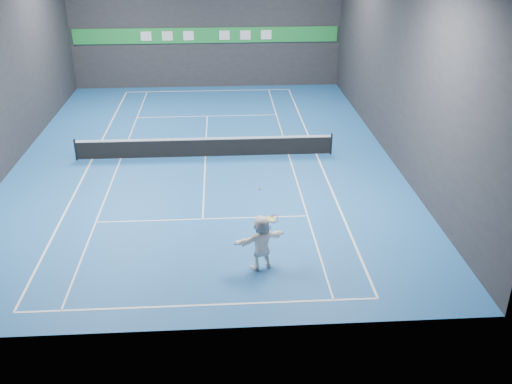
{
  "coord_description": "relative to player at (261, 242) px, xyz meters",
  "views": [
    {
      "loc": [
        0.82,
        -26.0,
        10.57
      ],
      "look_at": [
        2.03,
        -7.21,
        1.5
      ],
      "focal_mm": 40.0,
      "sensor_mm": 36.0,
      "label": 1
    }
  ],
  "objects": [
    {
      "name": "tennis_ball",
      "position": [
        -0.05,
        0.04,
        1.93
      ],
      "size": [
        0.07,
        0.07,
        0.07
      ],
      "primitive_type": "sphere",
      "color": "#BCE426",
      "rests_on": "player"
    },
    {
      "name": "sideline_doubles_left",
      "position": [
        -7.52,
        9.93,
        -0.97
      ],
      "size": [
        0.08,
        23.78,
        0.01
      ],
      "primitive_type": "cube",
      "color": "white",
      "rests_on": "ground"
    },
    {
      "name": "sponsor_banner",
      "position": [
        -2.03,
        22.86,
        2.53
      ],
      "size": [
        17.64,
        0.11,
        1.0
      ],
      "color": "#1E8936",
      "rests_on": "wall_back"
    },
    {
      "name": "player",
      "position": [
        0.0,
        0.0,
        0.0
      ],
      "size": [
        1.88,
        1.2,
        1.94
      ],
      "primitive_type": "imported",
      "rotation": [
        0.0,
        0.0,
        3.52
      ],
      "color": "white",
      "rests_on": "ground"
    },
    {
      "name": "tennis_net",
      "position": [
        -2.03,
        9.93,
        -0.43
      ],
      "size": [
        12.5,
        0.1,
        1.07
      ],
      "color": "black",
      "rests_on": "ground"
    },
    {
      "name": "wall_left",
      "position": [
        -11.03,
        9.93,
        3.53
      ],
      "size": [
        0.1,
        26.0,
        9.0
      ],
      "primitive_type": "cube",
      "color": "#252528",
      "rests_on": "ground"
    },
    {
      "name": "sideline_singles_right",
      "position": [
        2.08,
        9.93,
        -0.97
      ],
      "size": [
        0.06,
        23.78,
        0.01
      ],
      "primitive_type": "cube",
      "color": "white",
      "rests_on": "ground"
    },
    {
      "name": "sideline_doubles_right",
      "position": [
        3.46,
        9.93,
        -0.97
      ],
      "size": [
        0.08,
        23.78,
        0.01
      ],
      "primitive_type": "cube",
      "color": "white",
      "rests_on": "ground"
    },
    {
      "name": "ground",
      "position": [
        -2.03,
        9.93,
        -0.97
      ],
      "size": [
        26.0,
        26.0,
        0.0
      ],
      "primitive_type": "plane",
      "color": "#1B5599",
      "rests_on": "ground"
    },
    {
      "name": "wall_back",
      "position": [
        -2.03,
        22.93,
        3.53
      ],
      "size": [
        18.0,
        0.1,
        9.0
      ],
      "primitive_type": "cube",
      "color": "#252528",
      "rests_on": "ground"
    },
    {
      "name": "tennis_racket",
      "position": [
        0.38,
        0.05,
        0.77
      ],
      "size": [
        0.47,
        0.36,
        0.76
      ],
      "color": "red",
      "rests_on": "player"
    },
    {
      "name": "service_line_near",
      "position": [
        -2.03,
        3.53,
        -0.97
      ],
      "size": [
        8.23,
        0.06,
        0.01
      ],
      "primitive_type": "cube",
      "color": "white",
      "rests_on": "ground"
    },
    {
      "name": "baseline_far",
      "position": [
        -2.03,
        21.82,
        -0.97
      ],
      "size": [
        10.98,
        0.08,
        0.01
      ],
      "primitive_type": "cube",
      "color": "white",
      "rests_on": "ground"
    },
    {
      "name": "center_service_line",
      "position": [
        -2.03,
        9.93,
        -0.97
      ],
      "size": [
        0.06,
        12.8,
        0.01
      ],
      "primitive_type": "cube",
      "color": "white",
      "rests_on": "ground"
    },
    {
      "name": "baseline_near",
      "position": [
        -2.03,
        -1.96,
        -0.97
      ],
      "size": [
        10.98,
        0.08,
        0.01
      ],
      "primitive_type": "cube",
      "color": "white",
      "rests_on": "ground"
    },
    {
      "name": "wall_front",
      "position": [
        -2.03,
        -3.07,
        3.53
      ],
      "size": [
        18.0,
        0.1,
        9.0
      ],
      "primitive_type": "cube",
      "color": "#252528",
      "rests_on": "ground"
    },
    {
      "name": "service_line_far",
      "position": [
        -2.03,
        16.33,
        -0.97
      ],
      "size": [
        8.23,
        0.06,
        0.01
      ],
      "primitive_type": "cube",
      "color": "white",
      "rests_on": "ground"
    },
    {
      "name": "wall_right",
      "position": [
        6.97,
        9.93,
        3.53
      ],
      "size": [
        0.1,
        26.0,
        9.0
      ],
      "primitive_type": "cube",
      "color": "#252528",
      "rests_on": "ground"
    },
    {
      "name": "sideline_singles_left",
      "position": [
        -6.14,
        9.93,
        -0.97
      ],
      "size": [
        0.06,
        23.78,
        0.01
      ],
      "primitive_type": "cube",
      "color": "white",
      "rests_on": "ground"
    }
  ]
}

